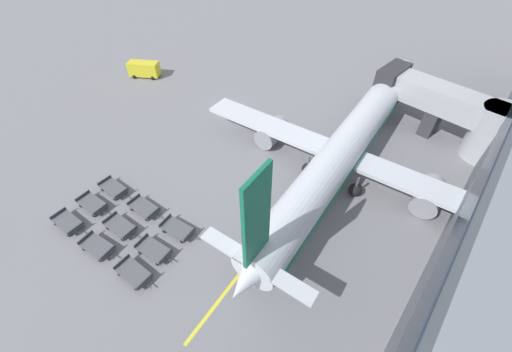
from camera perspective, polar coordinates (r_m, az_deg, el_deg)
name	(u,v)px	position (r m, az deg, el deg)	size (l,w,h in m)	color
ground_plane	(229,110)	(45.82, -4.90, 11.83)	(500.00, 500.00, 0.00)	gray
jet_bridge	(458,113)	(44.97, 32.85, 9.58)	(17.19, 6.39, 6.65)	#B2B5BA
airplane	(347,146)	(35.75, 16.20, 5.31)	(35.24, 41.88, 13.41)	silver
service_van	(144,69)	(56.62, -19.67, 17.86)	(5.08, 4.16, 2.39)	yellow
baggage_dolly_row_near_col_a	(68,222)	(35.65, -31.02, -7.24)	(3.89, 1.92, 0.92)	#515459
baggage_dolly_row_near_col_b	(97,246)	(32.51, -26.87, -11.36)	(3.93, 2.11, 0.92)	#515459
baggage_dolly_row_near_col_c	(134,273)	(29.74, -21.34, -16.09)	(3.89, 1.90, 0.92)	#515459
baggage_dolly_row_mid_a_col_a	(92,204)	(36.15, -27.60, -4.53)	(3.90, 1.95, 0.92)	#515459
baggage_dolly_row_mid_a_col_b	(120,226)	(33.03, -23.42, -8.41)	(3.90, 1.94, 0.92)	#515459
baggage_dolly_row_mid_a_col_c	(154,250)	(30.39, -18.09, -12.65)	(3.92, 2.04, 0.92)	#515459
baggage_dolly_row_mid_b_col_a	(114,188)	(36.77, -24.46, -2.05)	(3.88, 1.86, 0.92)	#515459
baggage_dolly_row_mid_b_col_b	(144,208)	(33.70, -19.67, -5.45)	(3.89, 1.92, 0.92)	#515459
baggage_dolly_row_mid_b_col_c	(178,229)	(31.12, -14.08, -9.30)	(3.93, 2.10, 0.92)	#515459
stand_guidance_stripe	(290,208)	(32.51, 6.21, -5.87)	(3.22, 31.09, 0.01)	yellow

